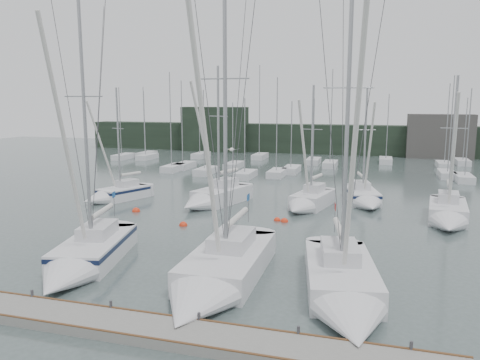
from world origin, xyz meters
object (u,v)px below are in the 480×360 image
object	(u,v)px
sailboat_near_left	(82,259)
sailboat_mid_a	(113,195)
sailboat_mid_c	(307,203)
sailboat_near_center	(214,279)
buoy_d	(277,221)
sailboat_mid_d	(365,199)
buoy_a	(183,226)
buoy_b	(284,222)
sailboat_mid_e	(448,216)
sailboat_near_right	(345,293)
buoy_c	(136,211)
sailboat_mid_b	(211,199)

from	to	relation	value
sailboat_near_left	sailboat_mid_a	bearing A→B (deg)	103.58
sailboat_near_left	sailboat_mid_c	xyz separation A→B (m)	(9.49, 17.83, -0.03)
sailboat_near_center	buoy_d	distance (m)	14.13
sailboat_mid_c	sailboat_mid_d	xyz separation A→B (m)	(4.63, 3.16, -0.02)
sailboat_near_center	sailboat_mid_a	world-z (taller)	sailboat_near_center
buoy_a	buoy_b	distance (m)	7.63
sailboat_mid_a	sailboat_mid_e	bearing A→B (deg)	22.01
sailboat_near_left	buoy_a	world-z (taller)	sailboat_near_left
sailboat_near_right	buoy_c	world-z (taller)	sailboat_near_right
sailboat_near_right	sailboat_near_left	bearing A→B (deg)	167.65
sailboat_mid_d	buoy_a	size ratio (longest dim) A/B	17.83
sailboat_mid_e	buoy_c	bearing A→B (deg)	-166.84
buoy_a	buoy_c	xyz separation A→B (m)	(-5.54, 3.04, 0.00)
sailboat_near_right	buoy_c	size ratio (longest dim) A/B	24.41
sailboat_mid_d	sailboat_near_center	bearing A→B (deg)	-119.04
buoy_b	buoy_c	bearing A→B (deg)	-179.15
sailboat_near_center	sailboat_mid_c	xyz separation A→B (m)	(1.71, 18.51, -0.03)
buoy_b	sailboat_near_center	bearing A→B (deg)	-92.80
sailboat_near_right	sailboat_mid_a	size ratio (longest dim) A/B	1.49
buoy_d	sailboat_mid_e	bearing A→B (deg)	11.93
sailboat_mid_a	buoy_b	size ratio (longest dim) A/B	18.65
sailboat_mid_b	sailboat_mid_e	bearing A→B (deg)	14.33
sailboat_near_right	sailboat_mid_a	world-z (taller)	sailboat_near_right
sailboat_mid_d	buoy_d	size ratio (longest dim) A/B	21.16
sailboat_near_right	sailboat_mid_e	bearing A→B (deg)	59.03
sailboat_near_left	buoy_c	bearing A→B (deg)	94.26
sailboat_near_left	sailboat_mid_b	world-z (taller)	sailboat_near_left
sailboat_near_right	sailboat_mid_c	world-z (taller)	sailboat_near_right
sailboat_mid_a	sailboat_mid_d	xyz separation A→B (m)	(22.15, 4.75, 0.00)
sailboat_mid_b	buoy_a	xyz separation A→B (m)	(0.28, -6.86, -0.64)
sailboat_mid_a	buoy_a	world-z (taller)	sailboat_mid_a
sailboat_mid_c	sailboat_mid_e	bearing A→B (deg)	3.47
sailboat_mid_d	sailboat_mid_e	world-z (taller)	sailboat_mid_e
sailboat_mid_e	sailboat_near_center	bearing A→B (deg)	-120.58
sailboat_near_center	sailboat_mid_d	bearing A→B (deg)	72.33
sailboat_mid_c	buoy_c	world-z (taller)	sailboat_mid_c
sailboat_mid_a	buoy_b	distance (m)	16.77
sailboat_near_right	sailboat_mid_b	world-z (taller)	sailboat_near_right
sailboat_near_right	sailboat_mid_c	xyz separation A→B (m)	(-4.42, 18.39, -0.02)
sailboat_near_center	sailboat_near_right	bearing A→B (deg)	-0.24
sailboat_mid_a	buoy_c	world-z (taller)	sailboat_mid_a
buoy_a	buoy_c	distance (m)	6.32
sailboat_mid_b	buoy_a	size ratio (longest dim) A/B	20.99
sailboat_near_center	sailboat_mid_c	size ratio (longest dim) A/B	1.55
sailboat_near_center	sailboat_near_right	xyz separation A→B (m)	(6.13, 0.12, -0.01)
buoy_d	sailboat_near_left	bearing A→B (deg)	-120.36
sailboat_near_left	buoy_d	size ratio (longest dim) A/B	30.27
buoy_a	buoy_b	world-z (taller)	buoy_a
buoy_a	sailboat_mid_e	bearing A→B (deg)	17.83
sailboat_near_left	buoy_d	xyz separation A→B (m)	(7.87, 13.44, -0.62)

